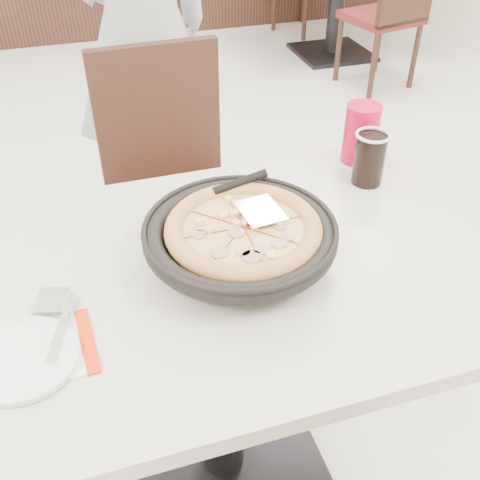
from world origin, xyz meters
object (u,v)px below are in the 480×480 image
object	(u,v)px
pizza	(243,235)
bg_chair_right_near	(382,13)
pizza_pan	(240,243)
diner_person	(142,34)
red_cup	(361,134)
main_table	(220,380)
bg_table_right	(337,4)
chair_far	(177,204)
side_plate	(24,359)
cola_glass	(369,160)

from	to	relation	value
pizza	bg_chair_right_near	xyz separation A→B (m)	(1.73, 2.44, -0.34)
pizza_pan	diner_person	world-z (taller)	diner_person
pizza	red_cup	world-z (taller)	red_cup
main_table	pizza	size ratio (longest dim) A/B	3.97
bg_table_right	red_cup	bearing A→B (deg)	-114.99
chair_far	bg_chair_right_near	xyz separation A→B (m)	(1.75, 1.79, 0.00)
pizza	bg_table_right	world-z (taller)	pizza
side_plate	diner_person	size ratio (longest dim) A/B	0.11
bg_table_right	diner_person	bearing A→B (deg)	-132.32
chair_far	red_cup	world-z (taller)	chair_far
cola_glass	bg_chair_right_near	distance (m)	2.63
side_plate	pizza	bearing A→B (deg)	19.63
main_table	cola_glass	distance (m)	0.67
pizza_pan	red_cup	xyz separation A→B (m)	(0.44, 0.31, 0.04)
diner_person	main_table	bearing A→B (deg)	64.52
red_cup	diner_person	xyz separation A→B (m)	(-0.44, 0.87, 0.05)
red_cup	bg_chair_right_near	bearing A→B (deg)	58.61
pizza_pan	diner_person	size ratio (longest dim) A/B	0.20
main_table	side_plate	bearing A→B (deg)	-159.08
pizza_pan	main_table	bearing A→B (deg)	-167.74
side_plate	cola_glass	world-z (taller)	cola_glass
side_plate	bg_chair_right_near	distance (m)	3.41
red_cup	main_table	bearing A→B (deg)	-146.70
main_table	chair_far	size ratio (longest dim) A/B	1.26
pizza_pan	cola_glass	distance (m)	0.45
pizza_pan	bg_table_right	distance (m)	3.55
cola_glass	chair_far	bearing A→B (deg)	132.82
bg_table_right	bg_chair_right_near	world-z (taller)	bg_chair_right_near
pizza	diner_person	xyz separation A→B (m)	(-0.01, 1.18, 0.07)
pizza	red_cup	xyz separation A→B (m)	(0.43, 0.31, 0.02)
main_table	pizza	xyz separation A→B (m)	(0.06, 0.01, 0.44)
pizza	bg_table_right	distance (m)	3.55
pizza_pan	cola_glass	bearing A→B (deg)	26.30
main_table	cola_glass	xyz separation A→B (m)	(0.46, 0.21, 0.44)
red_cup	diner_person	size ratio (longest dim) A/B	0.09
side_plate	bg_table_right	size ratio (longest dim) A/B	0.16
pizza_pan	side_plate	size ratio (longest dim) A/B	1.79
bg_table_right	side_plate	bearing A→B (deg)	-123.88
pizza_pan	bg_table_right	world-z (taller)	pizza_pan
cola_glass	diner_person	distance (m)	1.06
pizza	cola_glass	bearing A→B (deg)	26.67
pizza	bg_chair_right_near	size ratio (longest dim) A/B	0.32
main_table	bg_chair_right_near	bearing A→B (deg)	53.83
pizza_pan	bg_chair_right_near	world-z (taller)	bg_chair_right_near
red_cup	bg_table_right	xyz separation A→B (m)	(1.29, 2.76, -0.45)
chair_far	cola_glass	size ratio (longest dim) A/B	7.31
pizza	side_plate	world-z (taller)	pizza
red_cup	diner_person	distance (m)	0.97
cola_glass	bg_table_right	bearing A→B (deg)	65.34
bg_table_right	chair_far	bearing A→B (deg)	-125.71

